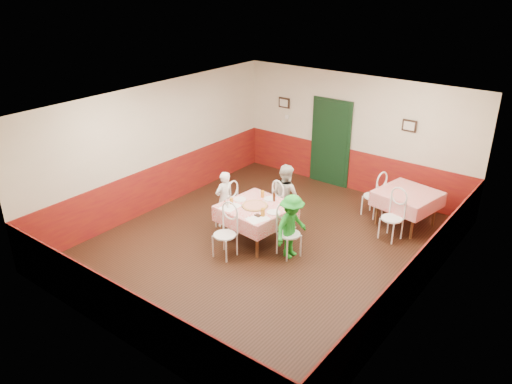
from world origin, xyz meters
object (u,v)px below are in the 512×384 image
Objects in this scene: pizza at (255,206)px; diner_far at (286,195)px; glass_a at (231,201)px; main_table at (256,223)px; glass_b at (263,212)px; diner_left at (224,199)px; second_table at (406,209)px; chair_right at (289,234)px; chair_far at (284,206)px; glass_c at (263,194)px; beer_bottle at (274,196)px; wallet at (258,215)px; diner_right at (291,227)px; chair_left at (226,207)px; chair_near at (225,235)px; chair_second_a at (373,196)px; chair_second_b at (392,219)px.

pizza is 0.36× the size of diner_far.
main_table is at bearing 28.24° from glass_a.
diner_left is (-1.27, 0.37, -0.23)m from glass_b.
diner_left is (-0.90, 0.09, 0.23)m from main_table.
glass_a is at bearing -133.75° from second_table.
glass_b is at bearing 131.24° from chair_right.
chair_far reaches higher than glass_c.
chair_far is 0.66× the size of diner_far.
beer_bottle is at bearing 67.94° from main_table.
main_table and second_table have the same top height.
diner_far is at bearing 105.36° from wallet.
chair_right reaches higher than main_table.
main_table is 0.97× the size of diner_right.
glass_a is (-0.43, -0.23, 0.45)m from main_table.
glass_a is 0.10× the size of diner_right.
pizza is (0.85, -0.13, 0.33)m from chair_left.
chair_near is 0.72m from wallet.
wallet is (0.73, -0.10, -0.05)m from glass_a.
wallet is at bearing -10.49° from chair_second_a.
diner_left reaches higher than chair_left.
glass_b is at bearing -121.16° from chair_second_b.
chair_right is at bearing 95.92° from diner_left.
wallet is at bearing -7.92° from glass_a.
glass_b is at bearing 119.33° from chair_far.
glass_c is 0.69× the size of beer_bottle.
chair_right is (-1.26, -2.51, 0.08)m from second_table.
main_table is at bearing 79.06° from chair_left.
beer_bottle reaches higher than wallet.
chair_left is 1.70m from chair_right.
chair_near is (0.76, -0.93, 0.00)m from chair_left.
diner_left reaches higher than pizza.
diner_far reaches higher than glass_c.
pizza is 2.50× the size of beer_bottle.
glass_a is at bearing -133.53° from beer_bottle.
glass_c is at bearing -139.70° from chair_second_b.
chair_right is 0.18m from diner_right.
chair_second_a is at bearing 131.58° from chair_left.
diner_far is at bearing 97.20° from beer_bottle.
main_table is 0.90× the size of diner_far.
main_table is 0.66m from glass_a.
diner_left is 1.80m from diner_right.
chair_far and chair_second_b have the same top height.
chair_left is 1.20m from chair_near.
glass_b is (0.28, -1.12, 0.39)m from chair_far.
diner_left is 1.27m from diner_far.
pizza reaches higher than main_table.
chair_second_a is (0.51, 2.51, 0.00)m from chair_right.
diner_left is at bearing -33.46° from chair_second_a.
diner_right is at bearing 79.06° from chair_left.
chair_right is 1.00× the size of chair_near.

